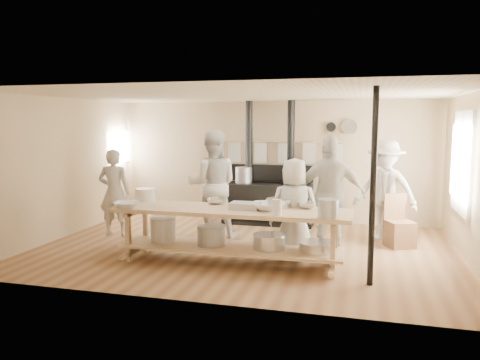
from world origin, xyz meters
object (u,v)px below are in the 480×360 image
(cook_right, at_px, (331,195))
(cook_by_window, at_px, (385,190))
(cook_left, at_px, (213,184))
(roasting_pan, at_px, (245,206))
(stove, at_px, (269,199))
(prep_table, at_px, (230,230))
(cook_center, at_px, (294,209))
(cook_far_left, at_px, (114,192))
(chair, at_px, (399,231))

(cook_right, distance_m, cook_by_window, 1.48)
(cook_left, bearing_deg, roasting_pan, 107.62)
(cook_by_window, distance_m, roasting_pan, 2.97)
(stove, height_order, cook_right, stove)
(prep_table, bearing_deg, stove, 89.96)
(cook_by_window, bearing_deg, cook_center, -108.29)
(cook_center, xyz_separation_m, cook_right, (0.53, 0.44, 0.17))
(cook_center, distance_m, cook_right, 0.71)
(stove, distance_m, cook_far_left, 3.21)
(cook_by_window, xyz_separation_m, roasting_pan, (-2.10, -2.10, -0.02))
(prep_table, bearing_deg, cook_left, 116.81)
(cook_right, bearing_deg, cook_left, -25.53)
(stove, distance_m, chair, 2.90)
(prep_table, height_order, cook_far_left, cook_far_left)
(cook_left, xyz_separation_m, chair, (3.33, 0.17, -0.73))
(cook_far_left, xyz_separation_m, cook_center, (3.52, -0.68, -0.03))
(stove, bearing_deg, chair, -27.49)
(stove, bearing_deg, prep_table, -90.04)
(stove, distance_m, roasting_pan, 3.02)
(prep_table, distance_m, cook_left, 1.76)
(cook_center, relative_size, cook_right, 0.83)
(cook_center, xyz_separation_m, chair, (1.66, 1.18, -0.53))
(roasting_pan, bearing_deg, stove, 94.41)
(stove, relative_size, cook_left, 1.30)
(stove, bearing_deg, cook_by_window, -20.93)
(cook_right, height_order, cook_by_window, cook_right)
(stove, bearing_deg, cook_far_left, -144.97)
(cook_by_window, relative_size, chair, 2.03)
(cook_far_left, xyz_separation_m, chair, (5.18, 0.50, -0.56))
(cook_left, bearing_deg, cook_by_window, 174.99)
(chair, relative_size, roasting_pan, 2.07)
(cook_far_left, height_order, cook_right, cook_right)
(roasting_pan, bearing_deg, cook_right, 37.48)
(stove, xyz_separation_m, cook_by_window, (2.33, -0.89, 0.40))
(stove, bearing_deg, cook_right, -55.35)
(cook_far_left, xyz_separation_m, roasting_pan, (2.84, -1.16, 0.07))
(chair, bearing_deg, roasting_pan, -169.28)
(cook_left, xyz_separation_m, cook_by_window, (3.09, 0.62, -0.08))
(cook_right, bearing_deg, cook_far_left, -14.53)
(cook_right, distance_m, roasting_pan, 1.51)
(prep_table, relative_size, cook_by_window, 1.95)
(chair, bearing_deg, cook_center, -169.24)
(cook_far_left, relative_size, cook_left, 0.83)
(stove, xyz_separation_m, cook_center, (0.90, -2.51, 0.28))
(prep_table, distance_m, roasting_pan, 0.45)
(cook_center, distance_m, chair, 2.11)
(cook_far_left, distance_m, roasting_pan, 3.07)
(stove, height_order, cook_left, stove)
(roasting_pan, bearing_deg, cook_center, 35.19)
(cook_by_window, xyz_separation_m, chair, (0.24, -0.44, -0.65))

